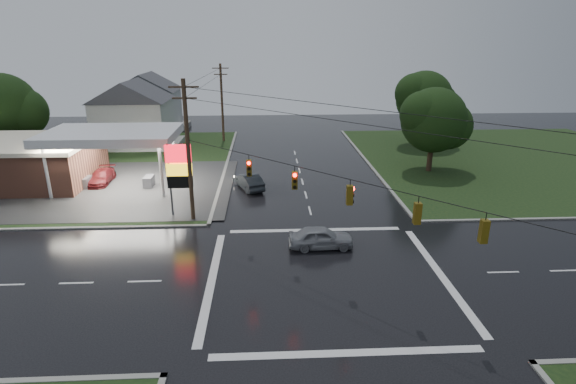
{
  "coord_description": "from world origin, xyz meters",
  "views": [
    {
      "loc": [
        -3.59,
        -24.0,
        13.83
      ],
      "look_at": [
        -2.04,
        7.23,
        3.0
      ],
      "focal_mm": 28.0,
      "sensor_mm": 36.0,
      "label": 1
    }
  ],
  "objects_px": {
    "house_near": "(133,113)",
    "tree_ne_near": "(435,120)",
    "tree_ne_far": "(425,99)",
    "pylon_sign": "(179,168)",
    "house_far": "(148,100)",
    "car_north": "(249,181)",
    "car_pump": "(101,177)",
    "gas_station": "(41,159)",
    "tree_nw_behind": "(5,107)",
    "car_crossing": "(321,237)",
    "utility_pole_n": "(222,102)",
    "utility_pole_nw": "(188,150)"
  },
  "relations": [
    {
      "from": "utility_pole_nw",
      "to": "utility_pole_n",
      "type": "height_order",
      "value": "utility_pole_nw"
    },
    {
      "from": "house_far",
      "to": "tree_nw_behind",
      "type": "height_order",
      "value": "tree_nw_behind"
    },
    {
      "from": "car_crossing",
      "to": "car_pump",
      "type": "distance_m",
      "value": 25.31
    },
    {
      "from": "house_far",
      "to": "car_north",
      "type": "xyz_separation_m",
      "value": [
        16.66,
        -30.94,
        -3.66
      ]
    },
    {
      "from": "pylon_sign",
      "to": "tree_ne_near",
      "type": "height_order",
      "value": "tree_ne_near"
    },
    {
      "from": "house_near",
      "to": "house_far",
      "type": "relative_size",
      "value": 1.0
    },
    {
      "from": "tree_nw_behind",
      "to": "tree_ne_far",
      "type": "xyz_separation_m",
      "value": [
        50.99,
        4.0,
        -0.0
      ]
    },
    {
      "from": "house_near",
      "to": "tree_ne_far",
      "type": "relative_size",
      "value": 1.13
    },
    {
      "from": "gas_station",
      "to": "car_pump",
      "type": "xyz_separation_m",
      "value": [
        5.68,
        -0.27,
        -1.87
      ]
    },
    {
      "from": "pylon_sign",
      "to": "car_pump",
      "type": "xyz_separation_m",
      "value": [
        -9.5,
        8.93,
        -3.33
      ]
    },
    {
      "from": "utility_pole_n",
      "to": "car_crossing",
      "type": "distance_m",
      "value": 35.61
    },
    {
      "from": "utility_pole_nw",
      "to": "car_crossing",
      "type": "xyz_separation_m",
      "value": [
        9.58,
        -5.47,
        -4.96
      ]
    },
    {
      "from": "house_far",
      "to": "tree_nw_behind",
      "type": "bearing_deg",
      "value": -123.44
    },
    {
      "from": "gas_station",
      "to": "tree_ne_near",
      "type": "relative_size",
      "value": 2.92
    },
    {
      "from": "utility_pole_n",
      "to": "tree_nw_behind",
      "type": "height_order",
      "value": "utility_pole_n"
    },
    {
      "from": "tree_ne_near",
      "to": "utility_pole_n",
      "type": "bearing_deg",
      "value": 145.9
    },
    {
      "from": "tree_ne_near",
      "to": "tree_ne_far",
      "type": "height_order",
      "value": "tree_ne_far"
    },
    {
      "from": "utility_pole_n",
      "to": "tree_ne_near",
      "type": "relative_size",
      "value": 1.17
    },
    {
      "from": "gas_station",
      "to": "house_near",
      "type": "height_order",
      "value": "house_near"
    },
    {
      "from": "gas_station",
      "to": "house_far",
      "type": "distance_m",
      "value": 28.61
    },
    {
      "from": "gas_station",
      "to": "car_north",
      "type": "xyz_separation_m",
      "value": [
        20.39,
        -2.64,
        -1.8
      ]
    },
    {
      "from": "tree_ne_far",
      "to": "pylon_sign",
      "type": "bearing_deg",
      "value": -139.65
    },
    {
      "from": "tree_ne_near",
      "to": "tree_ne_far",
      "type": "distance_m",
      "value": 12.39
    },
    {
      "from": "pylon_sign",
      "to": "car_north",
      "type": "distance_m",
      "value": 8.99
    },
    {
      "from": "utility_pole_nw",
      "to": "house_near",
      "type": "bearing_deg",
      "value": 113.37
    },
    {
      "from": "house_near",
      "to": "tree_ne_near",
      "type": "distance_m",
      "value": 37.8
    },
    {
      "from": "house_near",
      "to": "car_pump",
      "type": "xyz_separation_m",
      "value": [
        0.95,
        -16.57,
        -3.72
      ]
    },
    {
      "from": "utility_pole_nw",
      "to": "car_pump",
      "type": "bearing_deg",
      "value": 136.6
    },
    {
      "from": "tree_ne_far",
      "to": "car_north",
      "type": "height_order",
      "value": "tree_ne_far"
    },
    {
      "from": "car_crossing",
      "to": "car_pump",
      "type": "relative_size",
      "value": 0.95
    },
    {
      "from": "house_near",
      "to": "tree_ne_near",
      "type": "relative_size",
      "value": 1.23
    },
    {
      "from": "car_north",
      "to": "car_crossing",
      "type": "bearing_deg",
      "value": 90.53
    },
    {
      "from": "house_far",
      "to": "house_near",
      "type": "bearing_deg",
      "value": -85.24
    },
    {
      "from": "gas_station",
      "to": "pylon_sign",
      "type": "relative_size",
      "value": 4.37
    },
    {
      "from": "utility_pole_nw",
      "to": "car_crossing",
      "type": "relative_size",
      "value": 2.46
    },
    {
      "from": "gas_station",
      "to": "tree_ne_near",
      "type": "bearing_deg",
      "value": 3.3
    },
    {
      "from": "car_pump",
      "to": "house_far",
      "type": "bearing_deg",
      "value": 92.34
    },
    {
      "from": "utility_pole_nw",
      "to": "house_near",
      "type": "distance_m",
      "value": 28.9
    },
    {
      "from": "utility_pole_n",
      "to": "gas_station",
      "type": "bearing_deg",
      "value": -131.47
    },
    {
      "from": "tree_nw_behind",
      "to": "gas_station",
      "type": "bearing_deg",
      "value": -51.58
    },
    {
      "from": "house_near",
      "to": "gas_station",
      "type": "bearing_deg",
      "value": -106.17
    },
    {
      "from": "house_near",
      "to": "car_crossing",
      "type": "height_order",
      "value": "house_near"
    },
    {
      "from": "utility_pole_n",
      "to": "tree_nw_behind",
      "type": "distance_m",
      "value": 25.63
    },
    {
      "from": "car_north",
      "to": "car_pump",
      "type": "distance_m",
      "value": 14.9
    },
    {
      "from": "house_far",
      "to": "tree_ne_near",
      "type": "distance_m",
      "value": 44.5
    },
    {
      "from": "house_far",
      "to": "utility_pole_nw",
      "type": "bearing_deg",
      "value": -72.08
    },
    {
      "from": "tree_ne_near",
      "to": "car_crossing",
      "type": "xyz_separation_m",
      "value": [
        -14.06,
        -17.97,
        -4.8
      ]
    },
    {
      "from": "car_crossing",
      "to": "tree_ne_far",
      "type": "bearing_deg",
      "value": -30.96
    },
    {
      "from": "tree_nw_behind",
      "to": "house_far",
      "type": "bearing_deg",
      "value": 56.56
    },
    {
      "from": "house_far",
      "to": "car_crossing",
      "type": "relative_size",
      "value": 2.47
    }
  ]
}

